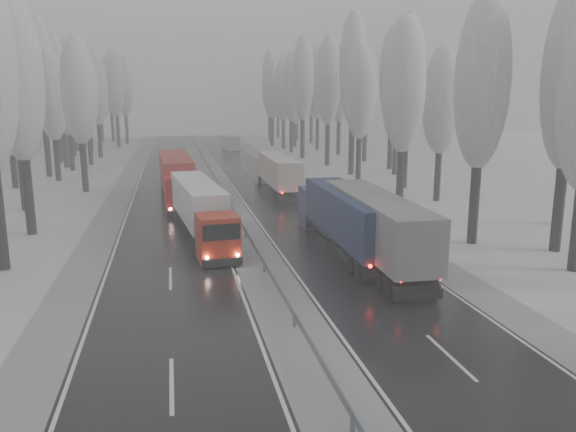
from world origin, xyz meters
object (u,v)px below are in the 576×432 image
object	(u,v)px
truck_blue_box	(344,215)
truck_cream_box	(277,171)
truck_grey_tarp	(369,222)
box_truck_distant	(230,143)
truck_red_white	(200,206)
truck_red_red	(176,176)

from	to	relation	value
truck_blue_box	truck_cream_box	xyz separation A→B (m)	(-0.01, 23.28, -0.09)
truck_grey_tarp	box_truck_distant	bearing A→B (deg)	91.93
truck_grey_tarp	truck_red_white	world-z (taller)	truck_grey_tarp
truck_grey_tarp	box_truck_distant	size ratio (longest dim) A/B	2.17
truck_blue_box	box_truck_distant	xyz separation A→B (m)	(0.37, 72.67, -0.95)
truck_grey_tarp	truck_red_red	world-z (taller)	truck_red_red
box_truck_distant	truck_red_white	size ratio (longest dim) A/B	0.50
truck_grey_tarp	truck_blue_box	xyz separation A→B (m)	(-0.76, 2.64, -0.09)
truck_cream_box	truck_red_white	world-z (taller)	truck_cream_box
box_truck_distant	truck_red_white	xyz separation A→B (m)	(-9.25, -67.13, 0.82)
truck_grey_tarp	truck_red_white	bearing A→B (deg)	141.31
truck_grey_tarp	truck_cream_box	world-z (taller)	truck_grey_tarp
truck_grey_tarp	truck_blue_box	distance (m)	2.75
truck_blue_box	truck_cream_box	distance (m)	23.28
truck_cream_box	box_truck_distant	bearing A→B (deg)	89.89
truck_grey_tarp	truck_red_white	distance (m)	12.65
truck_cream_box	truck_blue_box	bearing A→B (deg)	-89.64
truck_blue_box	truck_red_red	xyz separation A→B (m)	(-10.30, 20.12, 0.14)
truck_grey_tarp	truck_red_white	xyz separation A→B (m)	(-9.64, 8.18, -0.22)
truck_red_white	truck_red_red	world-z (taller)	truck_red_red
truck_blue_box	truck_red_white	xyz separation A→B (m)	(-8.88, 5.54, -0.13)
box_truck_distant	truck_red_white	world-z (taller)	truck_red_white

